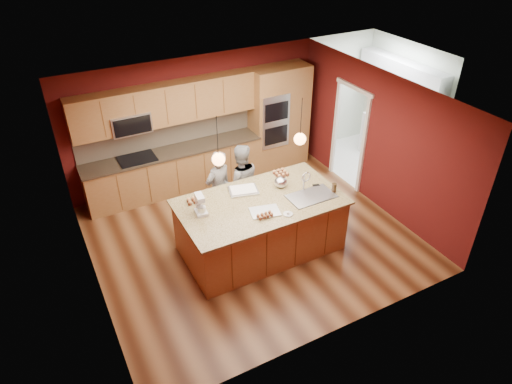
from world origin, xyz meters
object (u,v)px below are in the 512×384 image
island (261,225)px  person_left (218,189)px  person_right (240,183)px  mixing_bowl (281,182)px  stand_mixer (200,206)px

island → person_left: bearing=108.4°
person_left → person_right: 0.45m
island → person_right: person_right is taller
mixing_bowl → stand_mixer: bearing=-176.9°
island → person_right: (0.11, 1.03, 0.26)m
person_right → island: bearing=96.4°
island → stand_mixer: island is taller
island → person_right: size_ratio=1.77×
person_left → stand_mixer: person_left is taller
person_left → mixing_bowl: bearing=121.3°
island → person_left: (-0.34, 1.03, 0.25)m
person_left → mixing_bowl: 1.21m
island → stand_mixer: bearing=171.5°
person_left → mixing_bowl: (0.85, -0.79, 0.34)m
person_left → person_right: size_ratio=0.99×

